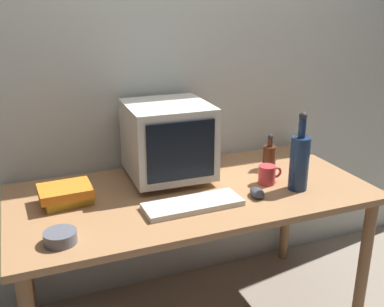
{
  "coord_description": "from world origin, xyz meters",
  "views": [
    {
      "loc": [
        -0.7,
        -1.75,
        1.57
      ],
      "look_at": [
        0.0,
        0.0,
        0.91
      ],
      "focal_mm": 42.22,
      "sensor_mm": 36.0,
      "label": 1
    }
  ],
  "objects": [
    {
      "name": "computer_mouse",
      "position": [
        0.24,
        -0.16,
        0.74
      ],
      "size": [
        0.08,
        0.11,
        0.04
      ],
      "primitive_type": "ellipsoid",
      "rotation": [
        0.0,
        0.0,
        -0.26
      ],
      "color": "#3F3F47",
      "rests_on": "desk"
    },
    {
      "name": "back_wall",
      "position": [
        0.0,
        0.45,
        1.25
      ],
      "size": [
        4.0,
        0.08,
        2.5
      ],
      "primitive_type": "cube",
      "color": "beige",
      "rests_on": "ground"
    },
    {
      "name": "keyboard",
      "position": [
        -0.06,
        -0.16,
        0.74
      ],
      "size": [
        0.42,
        0.16,
        0.02
      ],
      "primitive_type": "cube",
      "rotation": [
        0.0,
        0.0,
        0.02
      ],
      "color": "beige",
      "rests_on": "desk"
    },
    {
      "name": "crt_monitor",
      "position": [
        -0.05,
        0.18,
        0.92
      ],
      "size": [
        0.39,
        0.4,
        0.37
      ],
      "color": "beige",
      "rests_on": "desk"
    },
    {
      "name": "bottle_tall",
      "position": [
        0.46,
        -0.16,
        0.86
      ],
      "size": [
        0.09,
        0.09,
        0.36
      ],
      "color": "navy",
      "rests_on": "desk"
    },
    {
      "name": "bottle_short",
      "position": [
        0.47,
        0.11,
        0.79
      ],
      "size": [
        0.07,
        0.07,
        0.18
      ],
      "color": "#472314",
      "rests_on": "desk"
    },
    {
      "name": "book_stack",
      "position": [
        -0.55,
        0.08,
        0.77
      ],
      "size": [
        0.23,
        0.18,
        0.08
      ],
      "color": "gold",
      "rests_on": "desk"
    },
    {
      "name": "mug",
      "position": [
        0.36,
        -0.06,
        0.77
      ],
      "size": [
        0.12,
        0.08,
        0.09
      ],
      "color": "#CC383D",
      "rests_on": "desk"
    },
    {
      "name": "desk",
      "position": [
        0.0,
        0.0,
        0.64
      ],
      "size": [
        1.62,
        0.79,
        0.73
      ],
      "color": "#9E7047",
      "rests_on": "ground"
    },
    {
      "name": "cd_spindle",
      "position": [
        -0.61,
        -0.25,
        0.75
      ],
      "size": [
        0.12,
        0.12,
        0.04
      ],
      "primitive_type": "cylinder",
      "color": "#595B66",
      "rests_on": "desk"
    }
  ]
}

